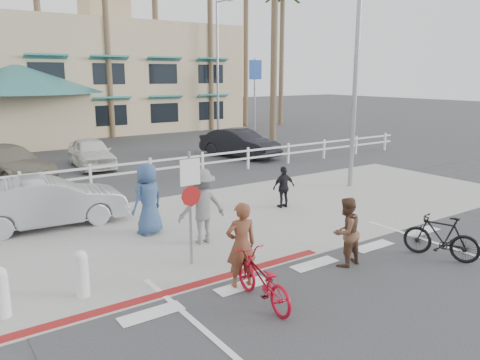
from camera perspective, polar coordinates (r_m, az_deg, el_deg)
ground at (r=10.55m, az=11.36°, el=-11.12°), size 140.00×140.00×0.00m
bike_path at (r=9.42m, az=20.39°, el=-14.71°), size 12.00×16.00×0.01m
sidewalk_plaza at (r=13.83m, az=-2.13°, el=-5.04°), size 22.00×7.00×0.01m
cross_street at (r=17.21m, az=-9.30°, el=-1.65°), size 40.00×5.00×0.01m
parking_lot at (r=25.96m, az=-18.35°, el=2.69°), size 50.00×16.00×0.01m
curb_red at (r=9.76m, az=-6.71°, el=-12.91°), size 7.00×0.25×0.02m
rail_fence at (r=19.08m, az=-10.58°, el=1.24°), size 29.40×0.16×1.00m
building at (r=38.73m, az=-21.68°, el=13.93°), size 28.00×16.00×11.30m
sign_post at (r=10.40m, az=-6.10°, el=-2.80°), size 0.50×0.10×2.90m
bollard_0 at (r=9.67m, az=-18.72°, el=-10.76°), size 0.26×0.26×0.95m
bollard_1 at (r=9.44m, az=-27.07°, el=-12.10°), size 0.26×0.26×0.95m
streetlight_0 at (r=18.18m, az=13.98°, el=13.22°), size 0.60×2.00×9.00m
streetlight_1 at (r=36.07m, az=-2.75°, el=13.51°), size 0.60×2.00×9.50m
info_sign at (r=35.56m, az=1.80°, el=10.39°), size 1.20×0.16×5.60m
palm_4 at (r=33.54m, az=-23.37°, el=17.31°), size 4.00×4.00×15.00m
palm_5 at (r=33.58m, az=-15.90°, el=16.11°), size 4.00×4.00×13.00m
palm_6 at (r=36.19m, az=-10.31°, el=19.28°), size 4.00×4.00×17.00m
palm_7 at (r=37.03m, az=-3.64°, el=16.96°), size 4.00×4.00×14.00m
palm_8 at (r=40.08m, az=0.72°, el=17.37°), size 4.00×4.00×15.00m
palm_9 at (r=41.03m, az=5.11°, el=15.82°), size 4.00×4.00×13.00m
palm_11 at (r=29.08m, az=4.21°, el=18.14°), size 4.00×4.00×14.00m
bike_red at (r=8.92m, az=2.71°, el=-12.06°), size 0.81×1.88×0.96m
rider_red at (r=9.44m, az=0.13°, el=-7.95°), size 0.72×0.55×1.77m
bike_black at (r=11.95m, az=23.31°, el=-6.39°), size 1.04×1.79×1.04m
rider_black at (r=10.75m, az=12.77°, el=-6.19°), size 0.82×0.66×1.58m
pedestrian_a at (r=11.88m, az=-4.65°, el=-3.22°), size 1.33×0.87×1.93m
pedestrian_child at (r=15.13m, az=5.36°, el=-0.87°), size 0.83×0.41×1.37m
pedestrian_b at (r=12.75m, az=-11.14°, el=-2.28°), size 1.10×0.89×1.95m
car_white_sedan at (r=14.29m, az=-22.35°, el=-2.51°), size 4.37×1.80×1.41m
lot_car_1 at (r=21.17m, az=-26.43°, el=1.83°), size 3.55×5.30×1.43m
lot_car_2 at (r=22.79m, az=-17.69°, el=3.18°), size 1.95×4.16×1.38m
lot_car_3 at (r=24.49m, az=-0.05°, el=4.51°), size 2.66×4.72×1.47m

